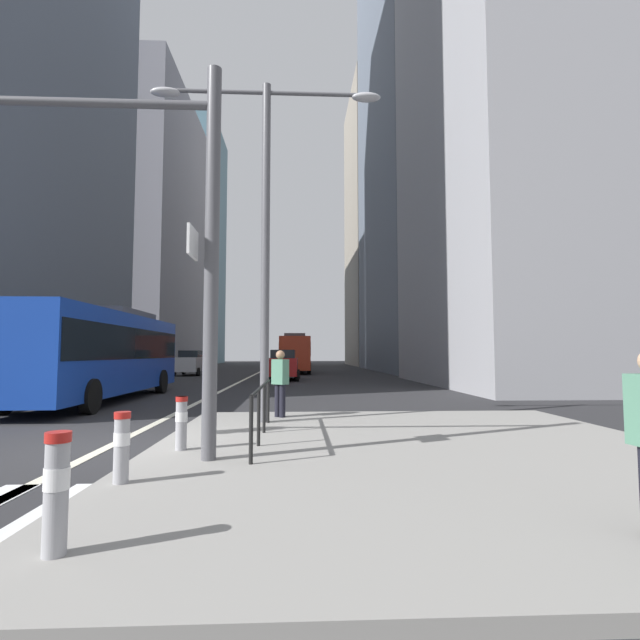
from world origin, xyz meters
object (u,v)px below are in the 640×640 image
city_bus_red_receding (294,352)px  traffic_signal_gantry (75,194)px  city_bus_blue_oncoming (100,350)px  street_lamp_post (266,202)px  city_bus_red_distant (294,353)px  bollard_left (122,443)px  car_receding_far (282,364)px  car_oncoming_mid (191,363)px  bollard_right (181,420)px  pedestrian_walking (280,380)px  bollard_front (56,486)px  car_receding_near (284,365)px

city_bus_red_receding → traffic_signal_gantry: bearing=-94.9°
city_bus_blue_oncoming → street_lamp_post: bearing=-45.4°
city_bus_red_receding → city_bus_red_distant: same height
city_bus_red_distant → city_bus_red_receding: bearing=-89.3°
city_bus_blue_oncoming → bollard_left: bearing=-66.7°
car_receding_far → bollard_left: 25.67m
city_bus_blue_oncoming → car_receding_far: bearing=66.9°
city_bus_blue_oncoming → traffic_signal_gantry: traffic_signal_gantry is taller
car_oncoming_mid → bollard_right: size_ratio=5.14×
car_oncoming_mid → bollard_left: bearing=-78.9°
car_receding_far → pedestrian_walking: (0.56, -19.76, 0.07)m
city_bus_blue_oncoming → street_lamp_post: (6.30, -6.38, 3.45)m
city_bus_blue_oncoming → car_oncoming_mid: bearing=93.8°
city_bus_blue_oncoming → street_lamp_post: size_ratio=1.39×
city_bus_blue_oncoming → bollard_front: bearing=-69.0°
city_bus_blue_oncoming → bollard_right: size_ratio=12.93×
bollard_left → traffic_signal_gantry: bearing=135.4°
bollard_left → city_bus_blue_oncoming: bearing=113.3°
city_bus_red_receding → car_oncoming_mid: bearing=-149.2°
street_lamp_post → bollard_left: bearing=-105.2°
city_bus_red_distant → street_lamp_post: street_lamp_post is taller
traffic_signal_gantry → city_bus_red_distant: bearing=87.2°
street_lamp_post → car_receding_near: bearing=90.4°
street_lamp_post → city_bus_red_receding: bearing=89.1°
city_bus_red_receding → car_receding_near: 12.44m
city_bus_red_distant → car_oncoming_mid: (-7.90, -27.90, -0.85)m
car_receding_near → bollard_left: car_receding_near is taller
car_receding_near → car_receding_far: bearing=96.0°
bollard_left → bollard_right: bearing=83.0°
bollard_left → pedestrian_walking: 6.14m
bollard_front → bollard_right: (-0.01, 4.04, -0.05)m
pedestrian_walking → bollard_front: bearing=-100.4°
car_oncoming_mid → city_bus_blue_oncoming: bearing=-86.2°
bollard_front → pedestrian_walking: size_ratio=0.58×
bollard_right → street_lamp_post: bearing=69.9°
city_bus_red_distant → pedestrian_walking: size_ratio=6.64×
car_receding_near → bollard_front: car_receding_near is taller
car_receding_far → bollard_left: size_ratio=5.05×
city_bus_red_receding → city_bus_red_distant: (-0.26, 23.03, -0.00)m
traffic_signal_gantry → bollard_left: size_ratio=7.24×
city_bus_blue_oncoming → city_bus_red_receding: same height
street_lamp_post → pedestrian_walking: street_lamp_post is taller
traffic_signal_gantry → bollard_right: size_ratio=7.18×
car_receding_near → bollard_left: size_ratio=5.01×
city_bus_red_receding → bollard_front: bearing=-92.4°
car_receding_near → street_lamp_post: street_lamp_post is taller
bollard_front → bollard_left: bearing=96.8°
car_receding_near → pedestrian_walking: bearing=-88.6°
car_receding_near → bollard_right: bearing=-92.5°
street_lamp_post → bollard_right: bearing=-110.1°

